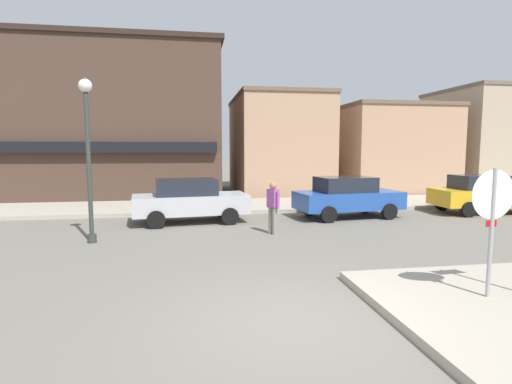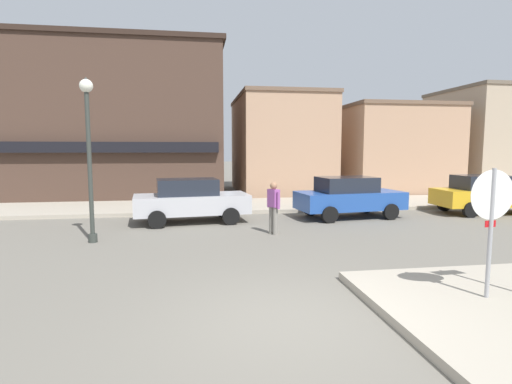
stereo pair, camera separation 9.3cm
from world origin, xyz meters
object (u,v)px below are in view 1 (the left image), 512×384
object	(u,v)px
parked_car_second	(347,196)
parked_car_third	(483,193)
lamp_post	(88,136)
pedestrian_crossing_near	(273,206)
stop_sign	(492,216)
parked_car_nearest	(190,200)

from	to	relation	value
parked_car_second	parked_car_third	world-z (taller)	same
lamp_post	pedestrian_crossing_near	distance (m)	5.64
stop_sign	parked_car_nearest	size ratio (longest dim) A/B	0.55
stop_sign	lamp_post	xyz separation A→B (m)	(-7.63, 5.81, 1.44)
lamp_post	parked_car_nearest	distance (m)	4.39
stop_sign	pedestrian_crossing_near	world-z (taller)	stop_sign
stop_sign	pedestrian_crossing_near	bearing A→B (deg)	111.43
parked_car_nearest	parked_car_third	distance (m)	11.80
parked_car_nearest	parked_car_third	bearing A→B (deg)	0.88
parked_car_third	pedestrian_crossing_near	size ratio (longest dim) A/B	2.51
parked_car_nearest	pedestrian_crossing_near	distance (m)	3.50
stop_sign	lamp_post	bearing A→B (deg)	142.69
stop_sign	parked_car_third	world-z (taller)	stop_sign
parked_car_second	pedestrian_crossing_near	world-z (taller)	pedestrian_crossing_near
parked_car_nearest	parked_car_second	distance (m)	5.95
stop_sign	parked_car_second	bearing A→B (deg)	83.18
stop_sign	parked_car_second	xyz separation A→B (m)	(1.03, 8.61, -0.71)
lamp_post	parked_car_second	size ratio (longest dim) A/B	1.09
pedestrian_crossing_near	parked_car_second	bearing A→B (deg)	36.19
parked_car_second	parked_car_third	distance (m)	5.84
stop_sign	parked_car_third	distance (m)	11.11
parked_car_third	pedestrian_crossing_near	world-z (taller)	pedestrian_crossing_near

